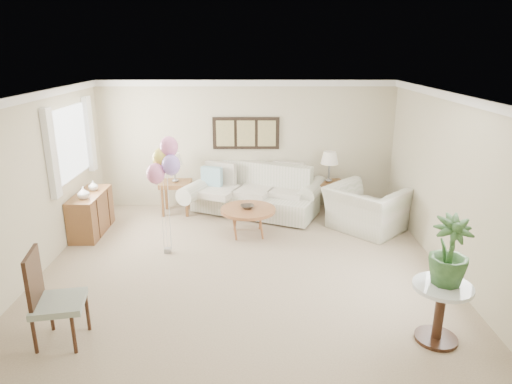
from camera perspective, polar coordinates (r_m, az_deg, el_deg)
ground_plane at (r=6.96m, az=-1.61°, el=-9.78°), size 6.00×6.00×0.00m
room_shell at (r=6.47m, az=-2.69°, el=3.52°), size 6.04×6.04×2.60m
wall_art_triptych at (r=9.29m, az=-1.26°, el=7.35°), size 1.35×0.06×0.65m
sofa at (r=9.16m, az=-0.12°, el=-0.28°), size 3.04×1.90×0.99m
end_table_left at (r=9.24m, az=-10.01°, el=0.64°), size 0.60×0.54×0.65m
end_table_right at (r=9.39m, az=9.03°, el=0.71°), size 0.56×0.51×0.61m
lamp_left at (r=9.10m, az=-10.19°, el=3.96°), size 0.33×0.33×0.58m
lamp_right at (r=9.24m, az=9.19°, el=4.12°), size 0.35×0.35×0.62m
coffee_table at (r=8.05m, az=-0.99°, el=-2.34°), size 0.98×0.98×0.49m
decor_bowl at (r=8.04m, az=-1.09°, el=-1.85°), size 0.27×0.27×0.06m
armchair at (r=8.51m, az=13.49°, el=-2.08°), size 1.66×1.66×0.81m
side_table at (r=5.60m, az=22.14°, el=-12.27°), size 0.65×0.65×0.71m
potted_plant at (r=5.40m, az=23.04°, el=-6.81°), size 0.46×0.46×0.78m
accent_chair at (r=5.65m, az=-24.29°, el=-11.81°), size 0.63×0.63×1.10m
credenza at (r=8.69m, az=-19.92°, el=-2.51°), size 0.46×1.20×0.74m
vase_white at (r=8.28m, az=-20.78°, el=-0.11°), size 0.26×0.26×0.21m
vase_sage at (r=8.72m, az=-19.70°, el=0.76°), size 0.18×0.18×0.18m
balloon_cluster at (r=7.15m, az=-11.39°, el=3.74°), size 0.52×0.44×1.91m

